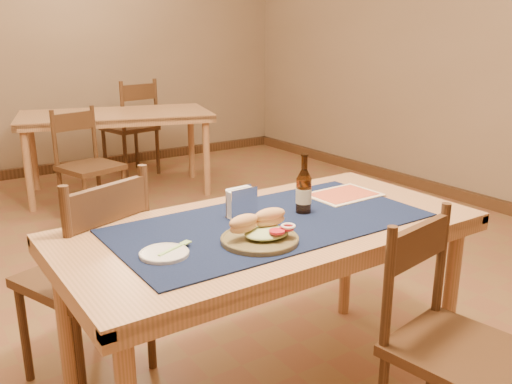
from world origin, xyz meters
TOP-DOWN VIEW (x-y plane):
  - room at (0.00, 0.00)m, footprint 6.04×7.04m
  - main_table at (0.00, -0.80)m, footprint 1.60×0.80m
  - placemat at (0.00, -0.80)m, footprint 1.20×0.60m
  - baseboard at (0.00, 0.00)m, footprint 6.00×7.00m
  - back_table at (0.55, 2.37)m, footprint 1.83×1.26m
  - chair_main_far at (-0.56, -0.30)m, footprint 0.56×0.56m
  - chair_main_near at (0.30, -1.42)m, footprint 0.46×0.46m
  - chair_back_near at (0.08, 1.77)m, footprint 0.50×0.50m
  - chair_back_far at (0.91, 2.92)m, footprint 0.54×0.54m
  - sandwich_plate at (-0.14, -0.94)m, footprint 0.27×0.27m
  - side_plate at (-0.47, -0.87)m, footprint 0.16×0.16m
  - fork at (-0.42, -0.85)m, footprint 0.14×0.07m
  - beer_bottle at (0.18, -0.78)m, footprint 0.06×0.06m
  - napkin_holder at (-0.06, -0.68)m, footprint 0.13×0.05m
  - menu_card at (0.47, -0.70)m, footprint 0.31×0.23m

SIDE VIEW (x-z plane):
  - baseboard at x=0.00m, z-range 0.00..0.10m
  - chair_main_near at x=0.30m, z-range 0.02..0.89m
  - chair_back_near at x=0.08m, z-range 0.02..0.90m
  - chair_main_far at x=-0.56m, z-range 0.02..0.96m
  - chair_back_far at x=0.91m, z-range 0.02..1.01m
  - main_table at x=0.00m, z-range 0.29..1.04m
  - back_table at x=0.55m, z-range 0.29..1.04m
  - placemat at x=0.00m, z-range 0.75..0.76m
  - menu_card at x=0.47m, z-range 0.76..0.76m
  - side_plate at x=-0.47m, z-range 0.76..0.77m
  - fork at x=-0.42m, z-range 0.77..0.77m
  - sandwich_plate at x=-0.14m, z-range 0.73..0.84m
  - napkin_holder at x=-0.06m, z-range 0.75..0.87m
  - beer_bottle at x=0.18m, z-range 0.72..0.96m
  - room at x=0.00m, z-range -0.02..2.82m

